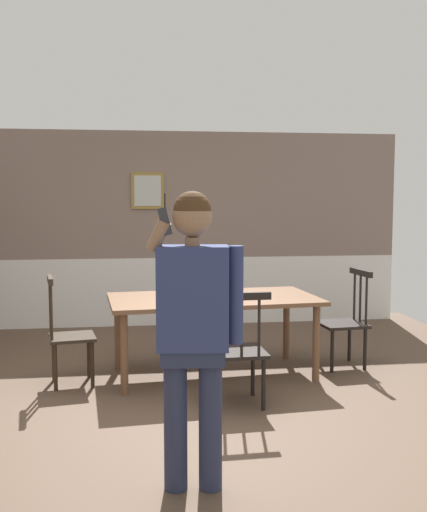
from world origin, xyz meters
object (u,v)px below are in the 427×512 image
chair_by_doorway (345,321)px  chair_at_table_head (68,334)px  dining_table (213,305)px  chair_near_window (237,350)px  person_figure (194,318)px

chair_by_doorway → chair_at_table_head: bearing=89.8°
dining_table → chair_at_table_head: (-1.39, -0.13, -0.22)m
dining_table → chair_by_doorway: 1.41m
chair_by_doorway → chair_at_table_head: (-2.78, -0.25, 0.00)m
chair_near_window → person_figure: size_ratio=0.55×
chair_near_window → chair_at_table_head: (-1.47, 0.78, 0.00)m
dining_table → chair_near_window: 0.94m
dining_table → person_figure: bearing=-100.4°
dining_table → person_figure: size_ratio=1.17×
chair_near_window → chair_at_table_head: bearing=149.9°
chair_near_window → person_figure: 1.61m
chair_by_doorway → chair_at_table_head: size_ratio=0.98×
dining_table → chair_by_doorway: (1.39, 0.12, -0.22)m
person_figure → chair_at_table_head: bearing=-60.6°
dining_table → person_figure: person_figure is taller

